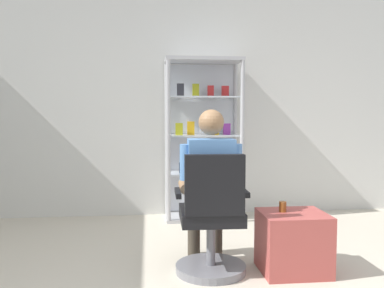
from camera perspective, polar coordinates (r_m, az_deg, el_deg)
back_wall at (r=5.17m, az=-3.28°, el=5.23°), size 6.00×0.10×2.70m
display_cabinet_main at (r=4.98m, az=1.47°, el=0.85°), size 0.90×0.45×1.90m
office_chair at (r=3.27m, az=2.74°, el=-11.08°), size 0.57×0.56×0.96m
seated_shopkeeper at (r=3.37m, az=2.39°, el=-5.11°), size 0.49×0.57×1.29m
storage_crate at (r=3.47m, az=13.72°, el=-13.01°), size 0.51×0.45×0.48m
tea_glass at (r=3.41m, az=12.36°, el=-8.42°), size 0.06×0.06×0.08m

